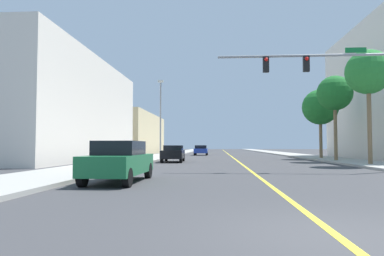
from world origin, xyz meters
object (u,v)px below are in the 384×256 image
object	(u,v)px
car_black	(173,153)
car_blue	(201,150)
palm_near	(368,73)
street_lamp	(161,115)
palm_mid	(335,94)
traffic_signal_mast	(338,80)
palm_far	(320,107)
car_green	(119,161)

from	to	relation	value
car_black	car_blue	bearing A→B (deg)	-95.65
palm_near	car_black	size ratio (longest dim) A/B	1.78
street_lamp	palm_near	xyz separation A→B (m)	(15.88, -10.86, 1.77)
street_lamp	palm_mid	distance (m)	16.39
traffic_signal_mast	palm_mid	size ratio (longest dim) A/B	1.30
traffic_signal_mast	street_lamp	bearing A→B (deg)	126.98
palm_mid	palm_far	xyz separation A→B (m)	(0.51, 6.03, -0.49)
street_lamp	palm_mid	xyz separation A→B (m)	(15.62, -4.83, 1.24)
traffic_signal_mast	car_black	world-z (taller)	traffic_signal_mast
palm_mid	palm_far	distance (m)	6.07
traffic_signal_mast	car_black	distance (m)	14.98
palm_far	street_lamp	bearing A→B (deg)	-175.76
car_blue	car_black	bearing A→B (deg)	-93.27
car_green	palm_far	bearing A→B (deg)	-120.55
car_blue	car_green	distance (m)	37.43
traffic_signal_mast	palm_mid	bearing A→B (deg)	72.84
street_lamp	traffic_signal_mast	bearing A→B (deg)	-53.02
car_black	traffic_signal_mast	bearing A→B (deg)	132.57
traffic_signal_mast	car_green	world-z (taller)	traffic_signal_mast
palm_near	palm_mid	world-z (taller)	palm_near
palm_near	street_lamp	bearing A→B (deg)	145.63
street_lamp	car_green	distance (m)	22.56
palm_mid	car_blue	world-z (taller)	palm_mid
traffic_signal_mast	car_blue	size ratio (longest dim) A/B	2.39
palm_near	car_green	xyz separation A→B (m)	(-13.84, -11.30, -5.48)
traffic_signal_mast	car_blue	world-z (taller)	traffic_signal_mast
palm_far	car_green	size ratio (longest dim) A/B	1.56
palm_far	palm_near	bearing A→B (deg)	-91.16
street_lamp	car_green	xyz separation A→B (m)	(2.04, -22.16, -3.70)
car_black	car_green	world-z (taller)	car_green
traffic_signal_mast	street_lamp	xyz separation A→B (m)	(-12.13, 16.11, -0.36)
street_lamp	car_blue	world-z (taller)	street_lamp
traffic_signal_mast	street_lamp	size ratio (longest dim) A/B	1.18
street_lamp	car_blue	bearing A→B (deg)	77.49
palm_mid	palm_far	world-z (taller)	palm_mid
traffic_signal_mast	palm_far	xyz separation A→B (m)	(3.99, 17.31, 0.38)
street_lamp	palm_mid	world-z (taller)	street_lamp
traffic_signal_mast	car_black	size ratio (longest dim) A/B	2.14
palm_near	palm_mid	size ratio (longest dim) A/B	1.08
car_blue	palm_near	bearing A→B (deg)	-64.03
street_lamp	car_green	world-z (taller)	street_lamp
palm_far	car_blue	size ratio (longest dim) A/B	1.78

